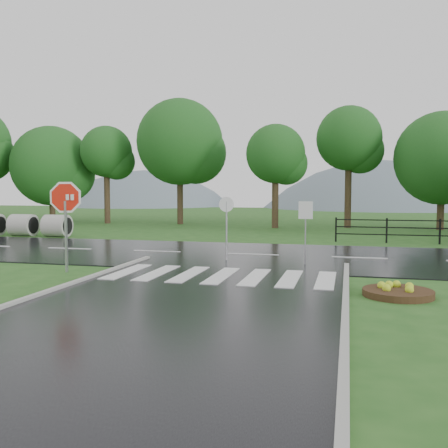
# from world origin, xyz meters

# --- Properties ---
(ground) EXTENTS (120.00, 120.00, 0.00)m
(ground) POSITION_xyz_m (0.00, 0.00, 0.00)
(ground) COLOR #26571D
(ground) RESTS_ON ground
(main_road) EXTENTS (90.00, 8.00, 0.04)m
(main_road) POSITION_xyz_m (0.00, 10.00, 0.00)
(main_road) COLOR black
(main_road) RESTS_ON ground
(crosswalk) EXTENTS (6.50, 2.80, 0.02)m
(crosswalk) POSITION_xyz_m (0.00, 5.00, 0.06)
(crosswalk) COLOR silver
(crosswalk) RESTS_ON ground
(curb_right) EXTENTS (0.15, 24.00, 0.12)m
(curb_right) POSITION_xyz_m (3.55, -4.00, 0.00)
(curb_right) COLOR #A3A39B
(curb_right) RESTS_ON ground
(fence_west) EXTENTS (9.58, 0.08, 1.20)m
(fence_west) POSITION_xyz_m (7.75, 16.00, 0.72)
(fence_west) COLOR black
(fence_west) RESTS_ON ground
(hills) EXTENTS (102.00, 48.00, 48.00)m
(hills) POSITION_xyz_m (3.49, 65.00, -15.54)
(hills) COLOR slate
(hills) RESTS_ON ground
(treeline) EXTENTS (83.20, 5.20, 10.00)m
(treeline) POSITION_xyz_m (1.00, 24.00, 0.00)
(treeline) COLOR #19501A
(treeline) RESTS_ON ground
(culvert_pipes) EXTENTS (7.60, 1.20, 1.20)m
(culvert_pipes) POSITION_xyz_m (-14.93, 15.00, 0.60)
(culvert_pipes) COLOR #9E9B93
(culvert_pipes) RESTS_ON ground
(stop_sign) EXTENTS (1.29, 0.37, 3.00)m
(stop_sign) POSITION_xyz_m (-4.90, 4.75, 2.07)
(stop_sign) COLOR #939399
(stop_sign) RESTS_ON ground
(flower_bed) EXTENTS (1.67, 1.67, 0.33)m
(flower_bed) POSITION_xyz_m (4.77, 3.54, 0.12)
(flower_bed) COLOR #332111
(flower_bed) RESTS_ON ground
(reg_sign_small) EXTENTS (0.48, 0.10, 2.17)m
(reg_sign_small) POSITION_xyz_m (2.18, 7.90, 1.54)
(reg_sign_small) COLOR #939399
(reg_sign_small) RESTS_ON ground
(reg_sign_round) EXTENTS (0.54, 0.07, 2.31)m
(reg_sign_round) POSITION_xyz_m (-0.64, 8.25, 1.45)
(reg_sign_round) COLOR #939399
(reg_sign_round) RESTS_ON ground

